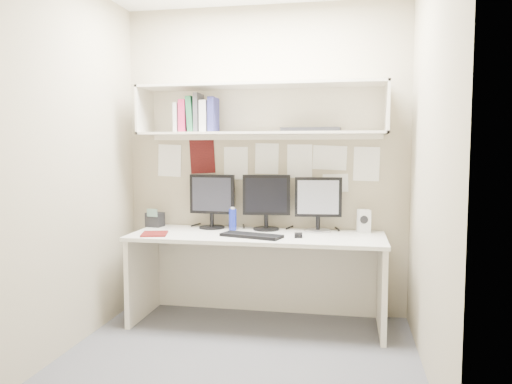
% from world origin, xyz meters
% --- Properties ---
extents(floor, '(2.40, 2.00, 0.01)m').
position_xyz_m(floor, '(0.00, 0.00, 0.00)').
color(floor, '#4B4B50').
rests_on(floor, ground).
extents(wall_back, '(2.40, 0.02, 2.60)m').
position_xyz_m(wall_back, '(0.00, 1.00, 1.30)').
color(wall_back, tan).
rests_on(wall_back, ground).
extents(wall_front, '(2.40, 0.02, 2.60)m').
position_xyz_m(wall_front, '(0.00, -1.00, 1.30)').
color(wall_front, tan).
rests_on(wall_front, ground).
extents(wall_left, '(0.02, 2.00, 2.60)m').
position_xyz_m(wall_left, '(-1.20, 0.00, 1.30)').
color(wall_left, tan).
rests_on(wall_left, ground).
extents(wall_right, '(0.02, 2.00, 2.60)m').
position_xyz_m(wall_right, '(1.20, 0.00, 1.30)').
color(wall_right, tan).
rests_on(wall_right, ground).
extents(desk, '(2.00, 0.70, 0.73)m').
position_xyz_m(desk, '(0.00, 0.65, 0.37)').
color(desk, silver).
rests_on(desk, floor).
extents(overhead_hutch, '(2.00, 0.38, 0.40)m').
position_xyz_m(overhead_hutch, '(0.00, 0.86, 1.72)').
color(overhead_hutch, beige).
rests_on(overhead_hutch, wall_back).
extents(pinned_papers, '(1.92, 0.01, 0.48)m').
position_xyz_m(pinned_papers, '(0.00, 0.99, 1.25)').
color(pinned_papers, white).
rests_on(pinned_papers, wall_back).
extents(monitor_left, '(0.39, 0.22, 0.46)m').
position_xyz_m(monitor_left, '(-0.43, 0.87, 0.98)').
color(monitor_left, black).
rests_on(monitor_left, desk).
extents(monitor_center, '(0.40, 0.22, 0.46)m').
position_xyz_m(monitor_center, '(0.04, 0.87, 0.98)').
color(monitor_center, black).
rests_on(monitor_center, desk).
extents(monitor_right, '(0.38, 0.21, 0.44)m').
position_xyz_m(monitor_right, '(0.47, 0.87, 0.97)').
color(monitor_right, '#A5A5AA').
rests_on(monitor_right, desk).
extents(keyboard, '(0.50, 0.29, 0.02)m').
position_xyz_m(keyboard, '(-0.02, 0.50, 0.74)').
color(keyboard, black).
rests_on(keyboard, desk).
extents(mouse, '(0.07, 0.10, 0.03)m').
position_xyz_m(mouse, '(0.34, 0.56, 0.74)').
color(mouse, black).
rests_on(mouse, desk).
extents(speaker, '(0.11, 0.12, 0.19)m').
position_xyz_m(speaker, '(0.83, 0.87, 0.82)').
color(speaker, silver).
rests_on(speaker, desk).
extents(blue_bottle, '(0.06, 0.06, 0.19)m').
position_xyz_m(blue_bottle, '(-0.23, 0.79, 0.82)').
color(blue_bottle, '#152295').
rests_on(blue_bottle, desk).
extents(maroon_notebook, '(0.25, 0.28, 0.01)m').
position_xyz_m(maroon_notebook, '(-0.79, 0.47, 0.74)').
color(maroon_notebook, '#57100E').
rests_on(maroon_notebook, desk).
extents(desk_phone, '(0.15, 0.14, 0.16)m').
position_xyz_m(desk_phone, '(-0.94, 0.85, 0.79)').
color(desk_phone, black).
rests_on(desk_phone, desk).
extents(book_stack, '(0.34, 0.19, 0.32)m').
position_xyz_m(book_stack, '(-0.53, 0.78, 1.68)').
color(book_stack, beige).
rests_on(book_stack, overhead_hutch).
extents(hutch_tray, '(0.47, 0.20, 0.03)m').
position_xyz_m(hutch_tray, '(0.41, 0.81, 1.56)').
color(hutch_tray, black).
rests_on(hutch_tray, overhead_hutch).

